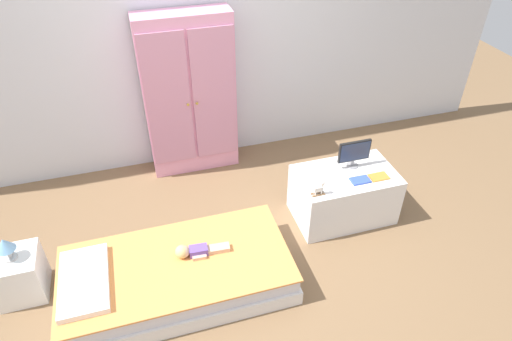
% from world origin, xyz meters
% --- Properties ---
extents(ground_plane, '(10.00, 10.00, 0.02)m').
position_xyz_m(ground_plane, '(0.00, 0.00, -0.01)').
color(ground_plane, brown).
extents(back_wall, '(6.40, 0.05, 2.70)m').
position_xyz_m(back_wall, '(0.00, 1.57, 1.35)').
color(back_wall, silver).
rests_on(back_wall, ground_plane).
extents(bed, '(1.63, 0.82, 0.26)m').
position_xyz_m(bed, '(-0.42, -0.08, 0.13)').
color(bed, white).
rests_on(bed, ground_plane).
extents(pillow, '(0.32, 0.59, 0.05)m').
position_xyz_m(pillow, '(-1.04, -0.08, 0.28)').
color(pillow, white).
rests_on(pillow, bed).
extents(doll, '(0.39, 0.14, 0.10)m').
position_xyz_m(doll, '(-0.29, -0.04, 0.29)').
color(doll, '#6B4CB2').
rests_on(doll, bed).
extents(nightstand, '(0.32, 0.32, 0.36)m').
position_xyz_m(nightstand, '(-1.50, 0.19, 0.18)').
color(nightstand, white).
rests_on(nightstand, ground_plane).
extents(table_lamp, '(0.12, 0.12, 0.18)m').
position_xyz_m(table_lamp, '(-1.50, 0.19, 0.48)').
color(table_lamp, '#B7B2AD').
rests_on(table_lamp, nightstand).
extents(wardrobe, '(0.82, 0.30, 1.52)m').
position_xyz_m(wardrobe, '(-0.02, 1.39, 0.76)').
color(wardrobe, '#E599BC').
rests_on(wardrobe, ground_plane).
extents(tv_stand, '(0.82, 0.51, 0.45)m').
position_xyz_m(tv_stand, '(1.06, 0.29, 0.22)').
color(tv_stand, white).
rests_on(tv_stand, ground_plane).
extents(tv_monitor, '(0.28, 0.10, 0.24)m').
position_xyz_m(tv_monitor, '(1.15, 0.37, 0.59)').
color(tv_monitor, '#99999E').
rests_on(tv_monitor, tv_stand).
extents(rocking_horse_toy, '(0.11, 0.04, 0.13)m').
position_xyz_m(rocking_horse_toy, '(0.74, 0.11, 0.51)').
color(rocking_horse_toy, '#8E6642').
rests_on(rocking_horse_toy, tv_stand).
extents(book_blue, '(0.16, 0.10, 0.02)m').
position_xyz_m(book_blue, '(1.12, 0.17, 0.45)').
color(book_blue, blue).
rests_on(book_blue, tv_stand).
extents(book_orange, '(0.15, 0.10, 0.01)m').
position_xyz_m(book_orange, '(1.29, 0.17, 0.45)').
color(book_orange, orange).
rests_on(book_orange, tv_stand).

